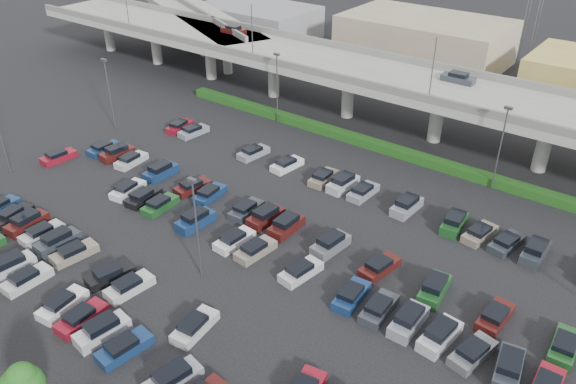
% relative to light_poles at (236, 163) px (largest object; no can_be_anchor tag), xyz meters
% --- Properties ---
extents(ground, '(280.00, 280.00, 0.00)m').
position_rel_light_poles_xyz_m(ground, '(4.13, -2.00, -6.24)').
color(ground, black).
extents(overpass, '(150.00, 13.00, 15.80)m').
position_rel_light_poles_xyz_m(overpass, '(3.91, 30.01, 0.73)').
color(overpass, gray).
rests_on(overpass, ground).
extents(on_ramp, '(50.93, 30.13, 8.80)m').
position_rel_light_poles_xyz_m(on_ramp, '(-47.98, 41.05, 0.62)').
color(on_ramp, gray).
rests_on(on_ramp, ground).
extents(hedge, '(66.00, 1.60, 1.10)m').
position_rel_light_poles_xyz_m(hedge, '(4.13, 23.00, -5.69)').
color(hedge, '#154113').
rests_on(hedge, ground).
extents(tree_row, '(65.07, 3.66, 5.94)m').
position_rel_light_poles_xyz_m(tree_row, '(4.83, -28.53, -2.72)').
color(tree_row, '#332316').
rests_on(tree_row, ground).
extents(parked_cars, '(63.08, 36.68, 1.67)m').
position_rel_light_poles_xyz_m(parked_cars, '(5.01, -5.54, -5.63)').
color(parked_cars, maroon).
rests_on(parked_cars, ground).
extents(light_poles, '(66.90, 48.38, 10.30)m').
position_rel_light_poles_xyz_m(light_poles, '(0.00, 0.00, 0.00)').
color(light_poles, '#4B4B50').
rests_on(light_poles, ground).
extents(distant_buildings, '(138.00, 24.00, 9.00)m').
position_rel_light_poles_xyz_m(distant_buildings, '(16.50, 59.81, -2.49)').
color(distant_buildings, gray).
rests_on(distant_buildings, ground).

